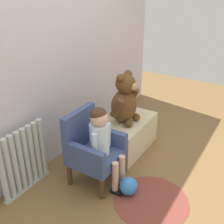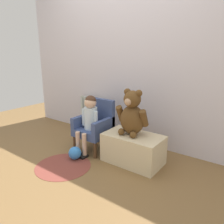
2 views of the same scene
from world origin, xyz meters
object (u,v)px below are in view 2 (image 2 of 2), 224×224
object	(u,v)px
low_bench	(133,149)
floor_rug	(63,166)
child_figure	(89,116)
toy_ball	(75,153)
radiator	(93,116)
large_teddy_bear	(132,115)
child_armchair	(95,125)

from	to	relation	value
low_bench	floor_rug	xyz separation A→B (m)	(-0.59, -0.56, -0.17)
child_figure	toy_ball	size ratio (longest dim) A/B	4.76
low_bench	floor_rug	world-z (taller)	low_bench
radiator	child_figure	world-z (taller)	child_figure
radiator	floor_rug	world-z (taller)	radiator
floor_rug	toy_ball	world-z (taller)	toy_ball
large_teddy_bear	toy_ball	size ratio (longest dim) A/B	3.37
floor_rug	toy_ball	xyz separation A→B (m)	(-0.02, 0.21, 0.08)
child_figure	child_armchair	bearing A→B (deg)	90.00
child_armchair	child_figure	distance (m)	0.19
radiator	floor_rug	size ratio (longest dim) A/B	0.92
floor_rug	large_teddy_bear	bearing A→B (deg)	46.22
child_figure	low_bench	distance (m)	0.68
child_armchair	child_figure	xyz separation A→B (m)	(-0.00, -0.11, 0.15)
radiator	child_armchair	xyz separation A→B (m)	(0.41, -0.41, 0.05)
radiator	large_teddy_bear	bearing A→B (deg)	-23.59
child_figure	large_teddy_bear	distance (m)	0.58
radiator	child_armchair	distance (m)	0.58
radiator	toy_ball	xyz separation A→B (m)	(0.40, -0.79, -0.21)
radiator	child_figure	size ratio (longest dim) A/B	0.78
low_bench	radiator	bearing A→B (deg)	156.33
child_armchair	child_figure	size ratio (longest dim) A/B	0.89
large_teddy_bear	low_bench	bearing A→B (deg)	-25.88
large_teddy_bear	floor_rug	xyz separation A→B (m)	(-0.55, -0.58, -0.57)
child_armchair	toy_ball	bearing A→B (deg)	-91.15
child_armchair	radiator	bearing A→B (deg)	134.50
low_bench	large_teddy_bear	bearing A→B (deg)	154.12
large_teddy_bear	floor_rug	size ratio (longest dim) A/B	0.83
toy_ball	child_figure	bearing A→B (deg)	88.39
toy_ball	floor_rug	bearing A→B (deg)	-85.40
large_teddy_bear	toy_ball	xyz separation A→B (m)	(-0.57, -0.37, -0.49)
child_figure	large_teddy_bear	xyz separation A→B (m)	(0.56, 0.10, 0.09)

